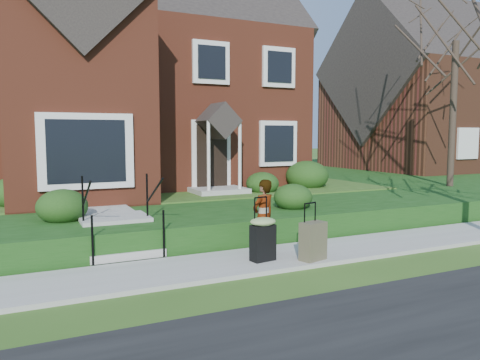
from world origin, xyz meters
TOP-DOWN VIEW (x-y plane):
  - ground at (0.00, 0.00)m, footprint 120.00×120.00m
  - sidewalk at (0.00, 0.00)m, footprint 60.00×1.60m
  - terrace at (4.00, 10.90)m, footprint 44.00×20.00m
  - walkway at (-2.50, 5.00)m, footprint 1.20×6.00m
  - main_house at (-0.21, 9.61)m, footprint 10.40×10.20m
  - neighbour_house at (16.00, 11.00)m, footprint 9.40×8.00m
  - front_steps at (-2.50, 1.84)m, footprint 1.40×2.02m
  - foundation_shrubs at (0.48, 4.85)m, footprint 10.26×4.80m
  - woman at (-0.04, 0.23)m, footprint 0.62×0.51m
  - suitcase_black at (-0.28, -0.19)m, footprint 0.54×0.47m
  - suitcase_olive at (0.58, -0.54)m, footprint 0.55×0.39m
  - tree_gap at (9.34, 3.89)m, footprint 5.43×5.43m

SIDE VIEW (x-z plane):
  - ground at x=0.00m, z-range 0.00..0.00m
  - sidewalk at x=0.00m, z-range 0.00..0.08m
  - terrace at x=4.00m, z-range 0.00..0.60m
  - suitcase_olive at x=0.58m, z-range -0.10..0.97m
  - front_steps at x=-2.50m, z-range -0.28..1.22m
  - suitcase_black at x=-0.28m, z-range -0.05..1.13m
  - walkway at x=-2.50m, z-range 0.60..0.66m
  - woman at x=-0.04m, z-range 0.08..1.54m
  - foundation_shrubs at x=0.48m, z-range 0.52..1.54m
  - neighbour_house at x=16.00m, z-range 0.65..9.85m
  - main_house at x=-0.21m, z-range 0.56..9.96m
  - tree_gap at x=9.34m, z-range 2.15..9.91m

